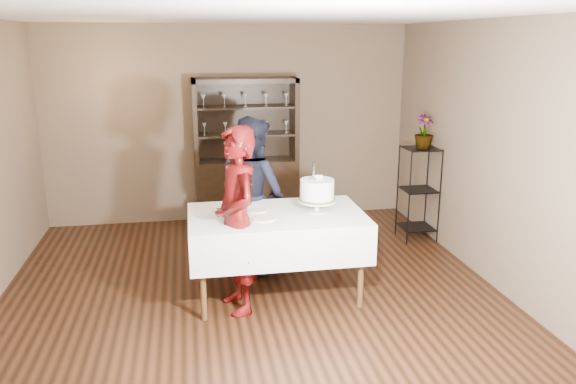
% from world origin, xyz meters
% --- Properties ---
extents(floor, '(5.00, 5.00, 0.00)m').
position_xyz_m(floor, '(0.00, 0.00, 0.00)').
color(floor, black).
rests_on(floor, ground).
extents(ceiling, '(5.00, 5.00, 0.00)m').
position_xyz_m(ceiling, '(0.00, 0.00, 2.70)').
color(ceiling, white).
rests_on(ceiling, back_wall).
extents(back_wall, '(5.00, 0.02, 2.70)m').
position_xyz_m(back_wall, '(0.00, 2.50, 1.35)').
color(back_wall, brown).
rests_on(back_wall, floor).
extents(wall_right, '(0.02, 5.00, 2.70)m').
position_xyz_m(wall_right, '(2.50, 0.00, 1.35)').
color(wall_right, brown).
rests_on(wall_right, floor).
extents(china_hutch, '(1.40, 0.48, 2.00)m').
position_xyz_m(china_hutch, '(0.20, 2.25, 0.66)').
color(china_hutch, black).
rests_on(china_hutch, floor).
extents(plant_etagere, '(0.42, 0.42, 1.20)m').
position_xyz_m(plant_etagere, '(2.28, 1.20, 0.65)').
color(plant_etagere, black).
rests_on(plant_etagere, floor).
extents(cake_table, '(1.71, 1.05, 0.85)m').
position_xyz_m(cake_table, '(0.24, -0.13, 0.65)').
color(cake_table, white).
rests_on(cake_table, floor).
extents(woman, '(0.56, 0.72, 1.76)m').
position_xyz_m(woman, '(-0.16, -0.36, 0.88)').
color(woman, '#3D0509').
rests_on(woman, floor).
extents(man, '(1.00, 1.05, 1.71)m').
position_xyz_m(man, '(0.09, 0.63, 0.85)').
color(man, black).
rests_on(man, floor).
extents(cake, '(0.40, 0.40, 0.51)m').
position_xyz_m(cake, '(0.64, -0.13, 1.06)').
color(cake, silver).
rests_on(cake, cake_table).
extents(plate_near, '(0.23, 0.23, 0.01)m').
position_xyz_m(plate_near, '(0.10, -0.28, 0.86)').
color(plate_near, silver).
rests_on(plate_near, cake_table).
extents(plate_far, '(0.21, 0.21, 0.01)m').
position_xyz_m(plate_far, '(0.07, -0.01, 0.86)').
color(plate_far, silver).
rests_on(plate_far, cake_table).
extents(potted_plant, '(0.28, 0.28, 0.41)m').
position_xyz_m(potted_plant, '(2.29, 1.16, 1.39)').
color(potted_plant, '#456530').
rests_on(potted_plant, plant_etagere).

